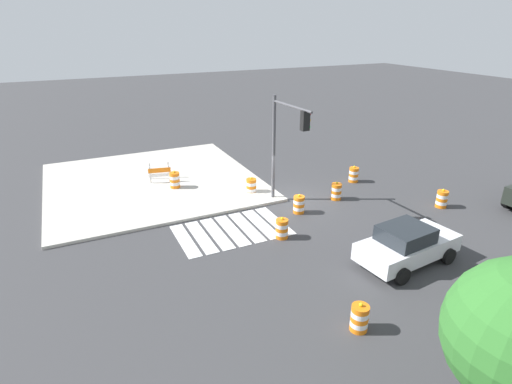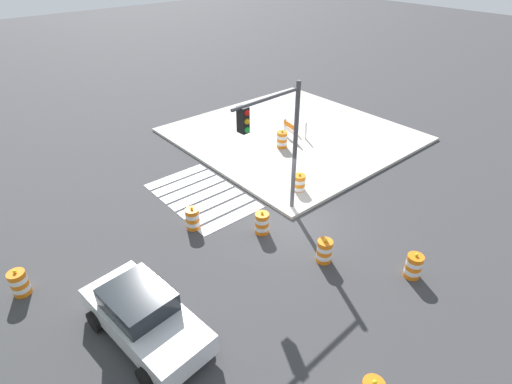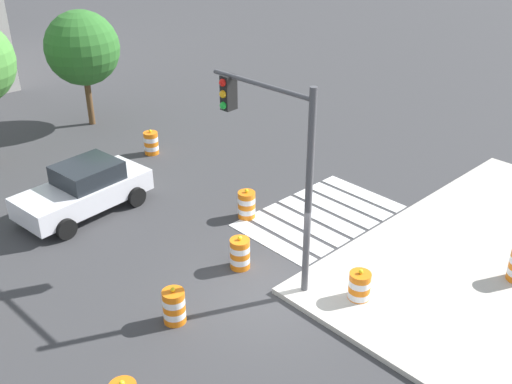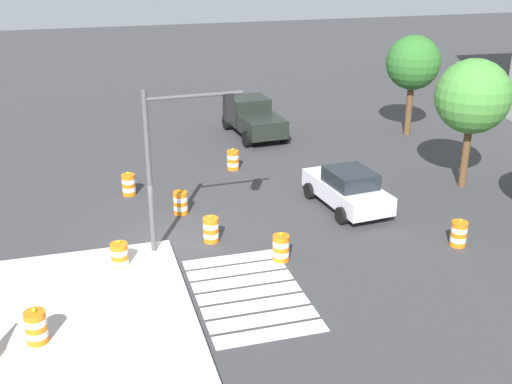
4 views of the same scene
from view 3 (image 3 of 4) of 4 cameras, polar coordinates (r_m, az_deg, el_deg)
The scene contains 10 objects.
ground_plane at distance 15.99m, azimuth 1.53°, elevation -9.63°, with size 120.00×120.00×0.00m, color #38383A.
crosswalk_stripes at distance 19.47m, azimuth 6.13°, elevation -2.27°, with size 5.10×3.20×0.02m.
sports_car at distance 20.06m, azimuth -16.05°, elevation 0.29°, with size 4.46×2.47×1.63m.
traffic_barrel_near_corner at distance 19.09m, azimuth -0.90°, elevation -1.22°, with size 0.56×0.56×1.02m.
traffic_barrel_median_near at distance 16.70m, azimuth -1.54°, elevation -5.88°, with size 0.56×0.56×1.02m.
traffic_barrel_median_far at distance 15.64m, azimuth 9.83°, elevation -9.01°, with size 0.56×0.56×1.02m.
traffic_barrel_far_curb at distance 14.96m, azimuth -7.82°, elevation -10.76°, with size 0.56×0.56×1.02m.
traffic_barrel_lane_center at distance 23.97m, azimuth -9.98°, elevation 4.63°, with size 0.56×0.56×1.02m.
traffic_light_pole at distance 14.65m, azimuth 1.72°, elevation 4.45°, with size 0.51×3.29×5.50m.
street_tree_streetside_mid at distance 26.78m, azimuth -16.26°, elevation 13.04°, with size 3.13×3.13×4.95m.
Camera 3 is at (-9.06, -8.90, 9.72)m, focal length 41.90 mm.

